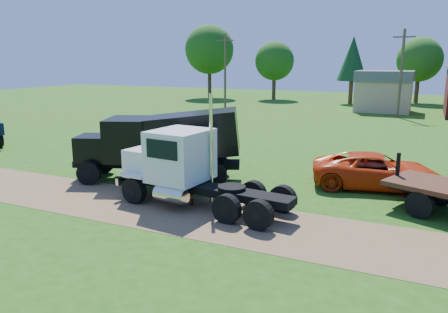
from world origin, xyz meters
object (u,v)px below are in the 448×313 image
at_px(black_dump_truck, 164,141).
at_px(orange_pickup, 377,171).
at_px(spectator_a, 189,187).
at_px(white_semi_tractor, 182,167).

xyz_separation_m(black_dump_truck, orange_pickup, (9.87, 3.00, -1.16)).
xyz_separation_m(black_dump_truck, spectator_a, (3.07, -2.93, -1.19)).
distance_m(white_semi_tractor, spectator_a, 0.87).
bearing_deg(white_semi_tractor, black_dump_truck, 139.48).
distance_m(white_semi_tractor, orange_pickup, 9.28).
height_order(black_dump_truck, orange_pickup, black_dump_truck).
bearing_deg(orange_pickup, white_semi_tractor, 116.98).
bearing_deg(black_dump_truck, orange_pickup, -5.13).
bearing_deg(spectator_a, orange_pickup, 36.01).
relative_size(white_semi_tractor, black_dump_truck, 0.93).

